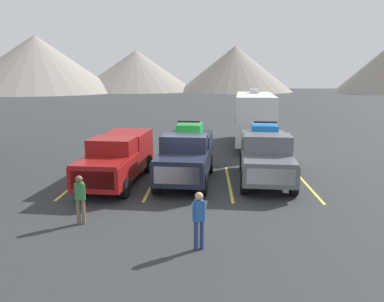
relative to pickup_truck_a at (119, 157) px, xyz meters
The scene contains 12 objects.
ground_plane 3.49m from the pickup_truck_a, 15.72° to the right, with size 240.00×240.00×0.00m, color #2D3033.
pickup_truck_a is the anchor object (origin of this frame).
pickup_truck_b 2.98m from the pickup_truck_a, ahead, with size 2.47×5.39×2.60m.
pickup_truck_c 6.49m from the pickup_truck_a, ahead, with size 2.55×5.55×2.56m.
lot_stripe_a 2.14m from the pickup_truck_a, behind, with size 0.12×5.50×0.01m, color gold.
lot_stripe_b 1.88m from the pickup_truck_a, ahead, with size 0.12×5.50×0.01m, color gold.
lot_stripe_c 4.98m from the pickup_truck_a, ahead, with size 0.12×5.50×0.01m, color gold.
lot_stripe_d 8.26m from the pickup_truck_a, ahead, with size 0.12×5.50×0.01m, color gold.
camper_trailer_a 11.33m from the pickup_truck_a, 51.92° to the left, with size 3.02×9.06×3.71m.
person_a 4.82m from the pickup_truck_a, 91.12° to the right, with size 0.35×0.22×1.58m.
person_b 7.42m from the pickup_truck_a, 60.32° to the right, with size 0.35×0.25×1.62m.
mountain_ridge 89.72m from the pickup_truck_a, 97.65° to the left, with size 127.58×49.34×14.96m.
Camera 1 is at (0.70, -15.00, 4.64)m, focal length 35.12 mm.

